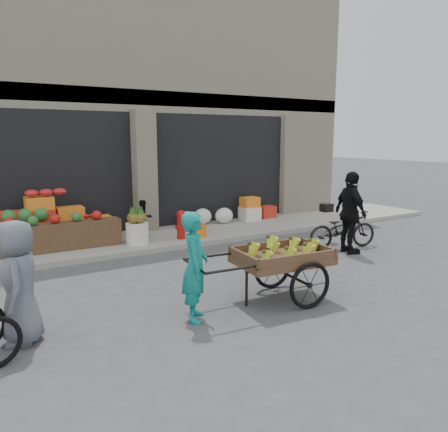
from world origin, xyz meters
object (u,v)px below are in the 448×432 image
pineapple_bin (137,233)px  cyclist (350,213)px  banana_cart (279,254)px  fire_hydrant (181,223)px  vendor_woman (195,267)px  vendor_grey (19,282)px  bicycle (342,229)px  seated_person (144,219)px  orange_bucket (200,231)px

pineapple_bin → cyclist: (3.94, -2.82, 0.55)m
banana_cart → fire_hydrant: bearing=90.4°
fire_hydrant → vendor_woman: vendor_woman is taller
vendor_woman → vendor_grey: vendor_grey is taller
pineapple_bin → vendor_grey: size_ratio=0.33×
bicycle → seated_person: bearing=64.8°
orange_bucket → vendor_woman: size_ratio=0.20×
banana_cart → cyclist: 3.49m
vendor_grey → cyclist: (6.83, 0.95, 0.13)m
pineapple_bin → seated_person: 0.75m
vendor_woman → bicycle: bearing=-39.6°
seated_person → vendor_grey: bearing=-137.0°
pineapple_bin → cyclist: bearing=-35.6°
orange_bucket → cyclist: size_ratio=0.17×
vendor_woman → vendor_grey: bearing=106.1°
pineapple_bin → vendor_grey: (-2.90, -3.77, 0.42)m
orange_bucket → vendor_grey: 5.83m
pineapple_bin → vendor_woman: 4.36m
orange_bucket → seated_person: size_ratio=0.34×
fire_hydrant → vendor_woman: size_ratio=0.45×
banana_cart → vendor_grey: (-3.68, 0.53, 0.03)m
seated_person → bicycle: seated_person is taller
orange_bucket → pineapple_bin: bearing=176.4°
seated_person → banana_cart: bearing=-95.5°
vendor_grey → bicycle: vendor_grey is taller
seated_person → banana_cart: 4.91m
banana_cart → cyclist: cyclist is taller
vendor_woman → cyclist: (4.64, 1.46, 0.14)m
banana_cart → pineapple_bin: bearing=105.0°
banana_cart → bicycle: 3.86m
fire_hydrant → cyclist: cyclist is taller
orange_bucket → seated_person: seated_person is taller
seated_person → vendor_woman: 5.01m
seated_person → bicycle: bearing=-48.9°
vendor_grey → bicycle: 7.17m
fire_hydrant → banana_cart: 4.27m
bicycle → fire_hydrant: bearing=65.8°
vendor_woman → fire_hydrant: bearing=6.3°
cyclist → vendor_woman: bearing=121.2°
pineapple_bin → fire_hydrant: fire_hydrant is taller
orange_bucket → bicycle: bicycle is taller
fire_hydrant → orange_bucket: (0.50, -0.05, -0.23)m
pineapple_bin → cyclist: 4.88m
orange_bucket → cyclist: bearing=-49.3°
orange_bucket → vendor_grey: (-4.50, -3.67, 0.52)m
orange_bucket → vendor_grey: size_ratio=0.20×
seated_person → banana_cart: seated_person is taller
cyclist → orange_bucket: bearing=54.4°
fire_hydrant → seated_person: (-0.70, 0.65, 0.08)m
fire_hydrant → vendor_grey: (-4.00, -3.72, 0.28)m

